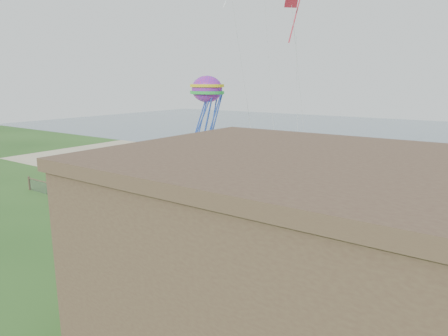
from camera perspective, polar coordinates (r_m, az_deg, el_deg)
The scene contains 9 objects.
ground at distance 22.81m, azimuth -16.69°, elevation -13.23°, with size 160.00×160.00×0.00m, color #29521C.
sand_beach at distance 39.38m, azimuth 9.20°, elevation -2.05°, with size 72.00×20.00×0.02m, color tan.
ocean at distance 80.72m, azimuth 23.15°, elevation 4.40°, with size 160.00×68.00×0.02m, color slate.
chainlink_fence at distance 26.37m, azimuth -6.43°, elevation -7.95°, with size 36.20×0.20×1.25m, color #4B382A, non-canonical shape.
motel at distance 13.43m, azimuth 16.47°, elevation -15.37°, with size 15.00×10.00×7.00m, color brown.
motel_deck at distance 20.09m, azimuth 21.71°, elevation -16.48°, with size 15.00×2.00×0.50m, color brown.
picnic_table at distance 21.31m, azimuth 9.51°, elevation -13.69°, with size 1.67×1.26×0.70m, color brown, non-canonical shape.
octopus_kite at distance 33.88m, azimuth -2.43°, elevation 8.35°, with size 3.18×2.25×6.55m, color #FB276E, non-canonical shape.
kite_red at distance 32.00m, azimuth 9.60°, elevation 21.15°, with size 1.19×0.70×2.93m, color red, non-canonical shape.
Camera 1 is at (16.56, -12.42, 9.60)m, focal length 32.00 mm.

